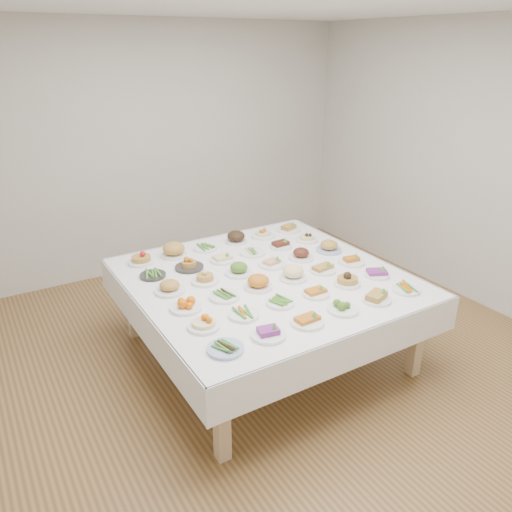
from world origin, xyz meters
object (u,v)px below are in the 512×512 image
dish_0 (225,348)px  dish_18 (169,285)px  display_table (265,284)px  dish_35 (289,227)px

dish_0 → dish_18: size_ratio=0.98×
display_table → dish_0: (-0.80, -0.79, 0.09)m
dish_0 → dish_35: size_ratio=0.98×
display_table → dish_35: dish_35 is taller
display_table → dish_18: (-0.78, 0.15, 0.13)m
dish_0 → dish_18: 0.94m
display_table → dish_35: size_ratio=9.10×
dish_35 → display_table: bearing=-134.6°
display_table → dish_18: size_ratio=9.12×
display_table → dish_35: bearing=45.4°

